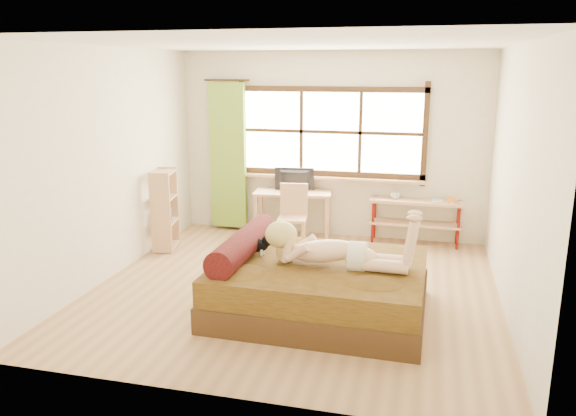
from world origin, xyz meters
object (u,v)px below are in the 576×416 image
(bed, at_px, (315,285))
(woman, at_px, (335,236))
(pipe_shelf, at_px, (417,212))
(desk, at_px, (293,198))
(chair, at_px, (293,212))
(kitten, at_px, (255,243))
(bookshelf, at_px, (165,210))

(bed, distance_m, woman, 0.60)
(bed, relative_size, pipe_shelf, 1.67)
(desk, bearing_deg, bed, -78.31)
(bed, distance_m, chair, 2.25)
(desk, bearing_deg, kitten, -92.89)
(kitten, height_order, pipe_shelf, kitten)
(desk, relative_size, pipe_shelf, 0.91)
(woman, xyz_separation_m, pipe_shelf, (0.75, 2.65, -0.38))
(woman, relative_size, chair, 1.69)
(pipe_shelf, bearing_deg, chair, -163.03)
(bed, height_order, woman, woman)
(pipe_shelf, bearing_deg, kitten, -122.06)
(chair, xyz_separation_m, bookshelf, (-1.68, -0.59, 0.07))
(chair, bearing_deg, pipe_shelf, 9.43)
(desk, relative_size, chair, 1.34)
(woman, distance_m, pipe_shelf, 2.78)
(kitten, bearing_deg, chair, 93.09)
(desk, xyz_separation_m, chair, (0.09, -0.37, -0.12))
(pipe_shelf, bearing_deg, bookshelf, -161.51)
(chair, distance_m, pipe_shelf, 1.76)
(pipe_shelf, bearing_deg, desk, -175.37)
(desk, bearing_deg, chair, -83.03)
(bookshelf, bearing_deg, pipe_shelf, 5.91)
(bed, relative_size, bookshelf, 1.94)
(desk, relative_size, bookshelf, 1.06)
(woman, relative_size, kitten, 4.67)
(desk, height_order, chair, chair)
(pipe_shelf, relative_size, bookshelf, 1.16)
(chair, relative_size, bookshelf, 0.79)
(kitten, relative_size, pipe_shelf, 0.25)
(woman, bearing_deg, bed, 166.95)
(desk, height_order, bookshelf, bookshelf)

